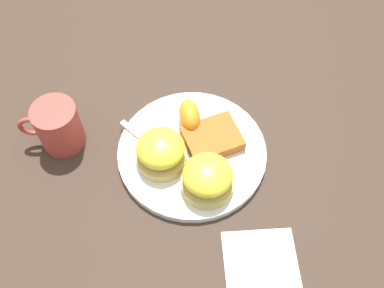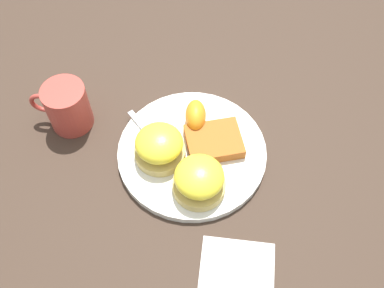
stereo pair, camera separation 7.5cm
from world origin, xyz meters
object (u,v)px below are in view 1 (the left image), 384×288
object	(u,v)px
hashbrown_patty	(212,138)
sandwich_benedict_left	(161,151)
sandwich_benedict_right	(207,178)
orange_wedge	(188,115)
fork	(176,165)
cup	(58,126)

from	to	relation	value
hashbrown_patty	sandwich_benedict_left	bearing A→B (deg)	19.62
sandwich_benedict_right	orange_wedge	distance (m)	0.13
sandwich_benedict_right	hashbrown_patty	bearing A→B (deg)	-101.08
hashbrown_patty	orange_wedge	world-z (taller)	orange_wedge
sandwich_benedict_left	fork	xyz separation A→B (m)	(-0.02, 0.01, -0.03)
sandwich_benedict_left	fork	distance (m)	0.04
sandwich_benedict_right	fork	distance (m)	0.07
sandwich_benedict_right	hashbrown_patty	xyz separation A→B (m)	(-0.02, -0.09, -0.02)
sandwich_benedict_right	fork	size ratio (longest dim) A/B	0.48
sandwich_benedict_left	fork	bearing A→B (deg)	151.40
sandwich_benedict_left	sandwich_benedict_right	world-z (taller)	same
sandwich_benedict_left	hashbrown_patty	xyz separation A→B (m)	(-0.09, -0.03, -0.02)
fork	cup	xyz separation A→B (m)	(0.19, -0.07, 0.03)
orange_wedge	fork	xyz separation A→B (m)	(0.03, 0.09, -0.02)
orange_wedge	sandwich_benedict_left	bearing A→B (deg)	56.11
orange_wedge	sandwich_benedict_right	bearing A→B (deg)	99.70
fork	sandwich_benedict_right	bearing A→B (deg)	138.96
sandwich_benedict_left	fork	size ratio (longest dim) A/B	0.48
hashbrown_patty	fork	bearing A→B (deg)	33.75
hashbrown_patty	orange_wedge	bearing A→B (deg)	-47.34
sandwich_benedict_left	orange_wedge	xyz separation A→B (m)	(-0.05, -0.07, -0.01)
fork	orange_wedge	bearing A→B (deg)	-107.29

